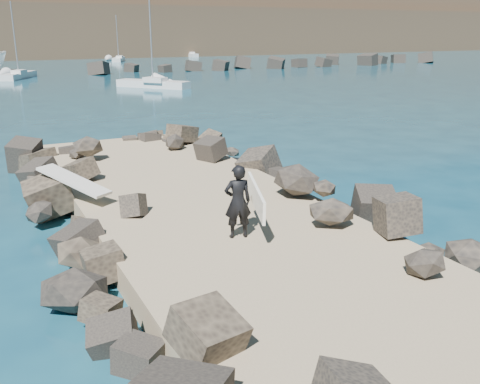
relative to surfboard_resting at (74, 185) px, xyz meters
The scene contains 11 objects.
ground 4.32m from the surfboard_resting, 44.81° to the right, with size 800.00×800.00×0.00m, color #0F384C.
jetty 5.83m from the surfboard_resting, 59.02° to the right, with size 6.00×26.00×0.60m, color #8C7759.
riprap_left 4.49m from the surfboard_resting, 89.04° to the right, with size 2.60×22.00×1.00m, color black.
riprap_right 7.39m from the surfboard_resting, 37.18° to the right, with size 2.60×22.00×1.00m, color black.
breakwater_secondary 64.43m from the surfboard_resting, 53.88° to the left, with size 52.00×4.00×1.20m, color black.
surfboard_resting is the anchor object (origin of this frame).
surfer_with_board 5.17m from the surfboard_resting, 57.27° to the right, with size 1.14×1.95×1.64m.
sailboat_f 95.89m from the surfboard_resting, 66.59° to the left, with size 1.36×6.08×7.44m.
sailboat_d 80.32m from the surfboard_resting, 74.76° to the left, with size 3.59×6.28×7.59m.
sailboat_c 35.69m from the surfboard_resting, 68.83° to the left, with size 5.58×6.54×8.54m.
sailboat_b 49.08m from the surfboard_resting, 86.61° to the left, with size 4.30×6.61×8.08m.
Camera 1 is at (-5.16, -11.26, 4.98)m, focal length 40.00 mm.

